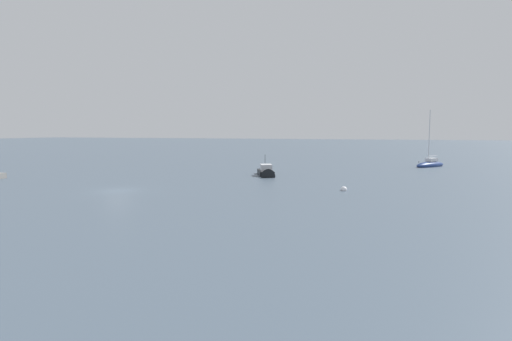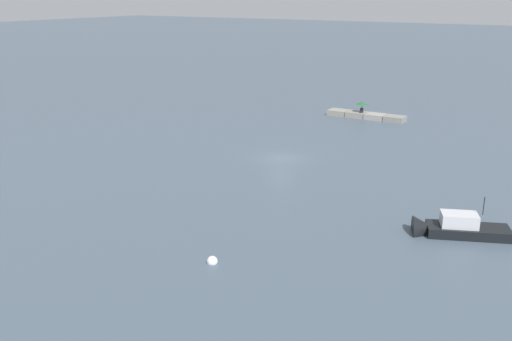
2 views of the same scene
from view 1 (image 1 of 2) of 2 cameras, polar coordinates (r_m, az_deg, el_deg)
ground_plane at (r=43.89m, az=-18.21°, el=-2.64°), size 500.00×500.00×0.00m
sailboat_navy_far at (r=75.21m, az=22.50°, el=0.75°), size 6.87×5.71×9.62m
motorboat_black_near at (r=55.51m, az=1.40°, el=-0.35°), size 6.25×4.04×3.37m
mooring_buoy_mid at (r=42.76m, az=11.80°, el=-2.54°), size 0.64×0.64×0.64m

